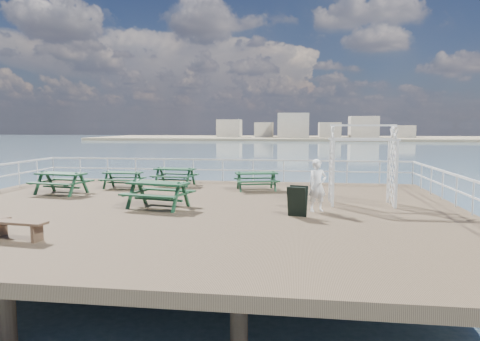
% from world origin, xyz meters
% --- Properties ---
extents(ground, '(18.00, 14.00, 0.30)m').
position_xyz_m(ground, '(0.00, 0.00, -0.15)').
color(ground, brown).
rests_on(ground, ground).
extents(sea_backdrop, '(300.00, 300.00, 9.20)m').
position_xyz_m(sea_backdrop, '(12.54, 134.07, -0.51)').
color(sea_backdrop, '#3F5C6B').
rests_on(sea_backdrop, ground).
extents(railing, '(17.77, 13.76, 1.10)m').
position_xyz_m(railing, '(-0.07, 2.57, 0.87)').
color(railing, silver).
rests_on(railing, ground).
extents(picnic_table_a, '(1.96, 1.65, 0.88)m').
position_xyz_m(picnic_table_a, '(-1.91, 5.16, 0.56)').
color(picnic_table_a, '#153B23').
rests_on(picnic_table_a, ground).
extents(picnic_table_b, '(1.69, 1.38, 0.79)m').
position_xyz_m(picnic_table_b, '(-3.90, 4.02, 0.51)').
color(picnic_table_b, '#153B23').
rests_on(picnic_table_b, ground).
extents(picnic_table_c, '(2.05, 1.81, 0.85)m').
position_xyz_m(picnic_table_c, '(1.89, 4.21, 0.54)').
color(picnic_table_c, '#153B23').
rests_on(picnic_table_c, ground).
extents(picnic_table_d, '(2.19, 1.88, 0.95)m').
position_xyz_m(picnic_table_d, '(-5.69, 2.18, 0.61)').
color(picnic_table_d, '#153B23').
rests_on(picnic_table_d, ground).
extents(picnic_table_e, '(2.27, 1.97, 0.97)m').
position_xyz_m(picnic_table_e, '(-0.93, -0.09, 0.62)').
color(picnic_table_e, '#153B23').
rests_on(picnic_table_e, ground).
extents(flat_bench_near, '(1.63, 0.55, 0.46)m').
position_xyz_m(flat_bench_near, '(-3.00, -4.42, 0.34)').
color(flat_bench_near, brown).
rests_on(flat_bench_near, ground).
extents(trellis_arbor, '(2.22, 1.22, 2.74)m').
position_xyz_m(trellis_arbor, '(5.78, 1.39, 1.22)').
color(trellis_arbor, silver).
rests_on(trellis_arbor, ground).
extents(sandwich_board, '(0.64, 0.54, 0.92)m').
position_xyz_m(sandwich_board, '(3.61, -0.85, 0.45)').
color(sandwich_board, black).
rests_on(sandwich_board, ground).
extents(person, '(0.71, 0.61, 1.65)m').
position_xyz_m(person, '(4.23, -0.01, 0.83)').
color(person, white).
rests_on(person, ground).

